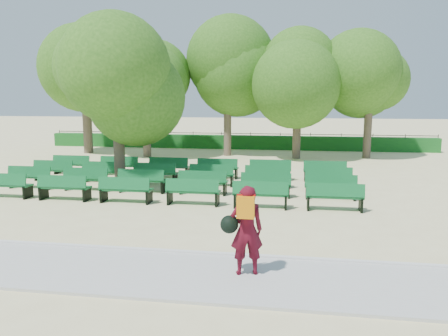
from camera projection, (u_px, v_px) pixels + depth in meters
name	position (u px, v px, depth m)	size (l,w,h in m)	color
ground	(185.00, 192.00, 15.90)	(120.00, 120.00, 0.00)	beige
paving	(93.00, 269.00, 8.68)	(30.00, 2.20, 0.06)	#B5B6B1
curb	(116.00, 249.00, 9.80)	(30.00, 0.12, 0.10)	silver
hedge	(235.00, 142.00, 29.48)	(26.00, 0.70, 0.90)	#175D1E
fence	(236.00, 148.00, 29.94)	(26.00, 0.10, 1.02)	black
tree_line	(226.00, 156.00, 25.65)	(21.80, 6.80, 7.04)	#376A1C
bench_array	(179.00, 186.00, 16.55)	(1.73, 0.56, 1.09)	#10602C
tree_among	(117.00, 87.00, 16.29)	(3.84, 3.84, 5.56)	brown
person	(245.00, 229.00, 8.26)	(0.85, 0.56, 1.73)	#4A0A17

